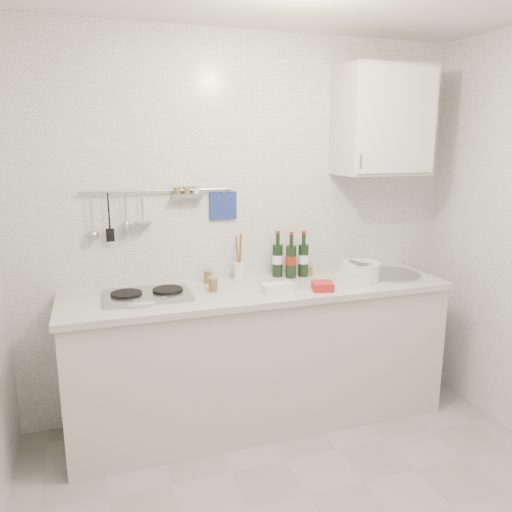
{
  "coord_description": "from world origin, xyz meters",
  "views": [
    {
      "loc": [
        -0.97,
        -1.77,
        1.81
      ],
      "look_at": [
        -0.09,
        0.9,
        1.17
      ],
      "focal_mm": 35.0,
      "sensor_mm": 36.0,
      "label": 1
    }
  ],
  "objects_px": {
    "utensil_crock": "(239,268)",
    "plate_stack_sink": "(359,272)",
    "wine_bottles": "(291,254)",
    "plate_stack_hob": "(139,298)",
    "wall_cabinet": "(383,121)"
  },
  "relations": [
    {
      "from": "wall_cabinet",
      "to": "utensil_crock",
      "type": "height_order",
      "value": "wall_cabinet"
    },
    {
      "from": "utensil_crock",
      "to": "plate_stack_sink",
      "type": "bearing_deg",
      "value": -19.25
    },
    {
      "from": "wine_bottles",
      "to": "plate_stack_sink",
      "type": "bearing_deg",
      "value": -27.84
    },
    {
      "from": "plate_stack_hob",
      "to": "utensil_crock",
      "type": "height_order",
      "value": "utensil_crock"
    },
    {
      "from": "wall_cabinet",
      "to": "utensil_crock",
      "type": "bearing_deg",
      "value": 173.73
    },
    {
      "from": "plate_stack_hob",
      "to": "plate_stack_sink",
      "type": "relative_size",
      "value": 0.92
    },
    {
      "from": "plate_stack_sink",
      "to": "plate_stack_hob",
      "type": "bearing_deg",
      "value": -179.87
    },
    {
      "from": "wall_cabinet",
      "to": "wine_bottles",
      "type": "distance_m",
      "value": 1.07
    },
    {
      "from": "plate_stack_hob",
      "to": "utensil_crock",
      "type": "xyz_separation_m",
      "value": [
        0.68,
        0.27,
        0.06
      ]
    },
    {
      "from": "wall_cabinet",
      "to": "wine_bottles",
      "type": "height_order",
      "value": "wall_cabinet"
    },
    {
      "from": "utensil_crock",
      "to": "wall_cabinet",
      "type": "bearing_deg",
      "value": -6.27
    },
    {
      "from": "plate_stack_hob",
      "to": "plate_stack_sink",
      "type": "bearing_deg",
      "value": 0.13
    },
    {
      "from": "plate_stack_hob",
      "to": "plate_stack_sink",
      "type": "xyz_separation_m",
      "value": [
        1.43,
        0.0,
        0.04
      ]
    },
    {
      "from": "wall_cabinet",
      "to": "plate_stack_sink",
      "type": "xyz_separation_m",
      "value": [
        -0.22,
        -0.16,
        -0.98
      ]
    },
    {
      "from": "plate_stack_hob",
      "to": "plate_stack_sink",
      "type": "distance_m",
      "value": 1.43
    }
  ]
}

